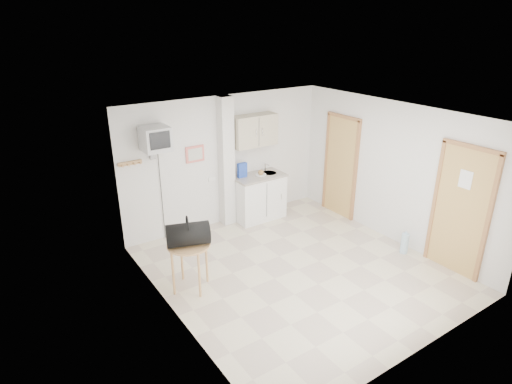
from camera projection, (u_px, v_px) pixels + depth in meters
ground at (298, 269)px, 6.93m from camera, size 4.50×4.50×0.00m
room_envelope at (310, 176)px, 6.55m from camera, size 4.24×4.54×2.55m
kitchenette at (258, 180)px, 8.47m from camera, size 1.03×0.58×2.10m
crt_television at (155, 140)px, 7.01m from camera, size 0.44×0.45×2.15m
round_table at (189, 250)px, 6.22m from camera, size 0.64×0.64×0.75m
duffel_bag at (188, 234)px, 6.09m from camera, size 0.69×0.51×0.45m
water_bottle at (405, 243)px, 7.37m from camera, size 0.13×0.13×0.40m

